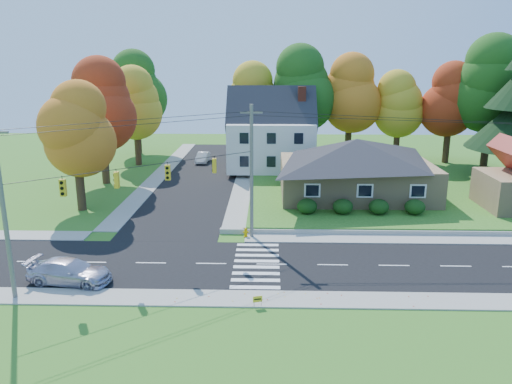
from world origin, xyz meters
TOP-DOWN VIEW (x-y plane):
  - ground at (0.00, 0.00)m, footprint 120.00×120.00m
  - road_main at (0.00, 0.00)m, footprint 90.00×8.00m
  - road_cross at (-8.00, 26.00)m, footprint 8.00×44.00m
  - sidewalk_north at (0.00, 5.00)m, footprint 90.00×2.00m
  - sidewalk_south at (0.00, -5.00)m, footprint 90.00×2.00m
  - lawn at (13.00, 21.00)m, footprint 30.00×30.00m
  - ranch_house at (8.00, 16.00)m, footprint 14.60×10.60m
  - colonial_house at (0.04, 28.00)m, footprint 10.40×8.40m
  - hedge_row at (7.50, 9.80)m, footprint 10.70×1.70m
  - traffic_infrastructure at (-0.15, 1.35)m, footprint 38.10×10.66m
  - tree_lot_0 at (-2.00, 34.00)m, footprint 6.72×6.72m
  - tree_lot_1 at (4.00, 33.00)m, footprint 7.84×7.84m
  - tree_lot_2 at (10.00, 34.00)m, footprint 7.28×7.28m
  - tree_lot_3 at (16.00, 33.00)m, footprint 6.16×6.16m
  - tree_lot_4 at (22.00, 32.00)m, footprint 6.72×6.72m
  - tree_lot_5 at (26.00, 30.00)m, footprint 8.40×8.40m
  - tree_west_0 at (-17.00, 12.00)m, footprint 6.16×6.16m
  - tree_west_1 at (-18.00, 22.00)m, footprint 7.28×7.28m
  - tree_west_2 at (-17.00, 32.00)m, footprint 6.72×6.72m
  - tree_west_3 at (-19.00, 40.00)m, footprint 7.84×7.84m
  - silver_sedan at (-12.14, -3.15)m, footprint 5.29×2.72m
  - white_car at (-8.93, 33.57)m, footprint 1.60×4.07m
  - fire_hydrant at (-1.95, 5.15)m, footprint 0.43×0.34m
  - yard_sign at (-0.79, -5.90)m, footprint 0.52×0.17m

SIDE VIEW (x-z plane):
  - ground at x=0.00m, z-range 0.00..0.00m
  - road_main at x=0.00m, z-range 0.00..0.02m
  - road_cross at x=-8.00m, z-range 0.00..0.02m
  - sidewalk_north at x=0.00m, z-range 0.00..0.08m
  - sidewalk_south at x=0.00m, z-range 0.00..0.08m
  - lawn at x=13.00m, z-range 0.00..0.50m
  - fire_hydrant at x=-1.95m, z-range -0.02..0.74m
  - yard_sign at x=-0.79m, z-range 0.14..0.80m
  - white_car at x=-8.93m, z-range 0.02..1.34m
  - silver_sedan at x=-12.14m, z-range 0.02..1.49m
  - hedge_row at x=7.50m, z-range 0.50..1.77m
  - ranch_house at x=8.00m, z-range 0.57..5.97m
  - colonial_house at x=0.04m, z-range -0.22..9.38m
  - traffic_infrastructure at x=-0.15m, z-range 0.15..10.15m
  - tree_west_0 at x=-17.00m, z-range 1.42..12.89m
  - tree_lot_3 at x=16.00m, z-range 1.92..13.39m
  - tree_west_2 at x=-17.00m, z-range 1.55..14.06m
  - tree_lot_0 at x=-2.00m, z-range 2.05..14.56m
  - tree_lot_4 at x=22.00m, z-range 2.05..14.56m
  - tree_west_1 at x=-18.00m, z-range 1.68..15.24m
  - tree_lot_2 at x=10.00m, z-range 2.18..15.74m
  - tree_west_3 at x=-19.00m, z-range 1.81..16.41m
  - tree_lot_1 at x=4.00m, z-range 2.31..16.91m
  - tree_lot_5 at x=26.00m, z-range 2.45..18.09m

